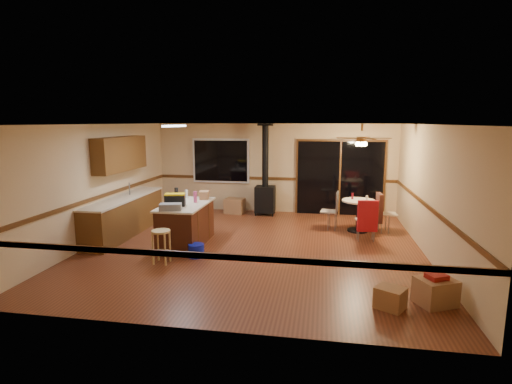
% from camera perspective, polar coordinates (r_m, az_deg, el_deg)
% --- Properties ---
extents(floor, '(7.00, 7.00, 0.00)m').
position_cam_1_polar(floor, '(8.63, -0.34, -7.89)').
color(floor, brown).
rests_on(floor, ground).
extents(ceiling, '(7.00, 7.00, 0.00)m').
position_cam_1_polar(ceiling, '(8.21, -0.36, 9.65)').
color(ceiling, silver).
rests_on(ceiling, ground).
extents(wall_back, '(7.00, 0.00, 7.00)m').
position_cam_1_polar(wall_back, '(11.75, 2.62, 3.40)').
color(wall_back, tan).
rests_on(wall_back, ground).
extents(wall_front, '(7.00, 0.00, 7.00)m').
position_cam_1_polar(wall_front, '(4.99, -7.36, -5.81)').
color(wall_front, tan).
rests_on(wall_front, ground).
extents(wall_left, '(0.00, 7.00, 7.00)m').
position_cam_1_polar(wall_left, '(9.56, -21.48, 1.19)').
color(wall_left, tan).
rests_on(wall_left, ground).
extents(wall_right, '(0.00, 7.00, 7.00)m').
position_cam_1_polar(wall_right, '(8.46, 23.71, -0.04)').
color(wall_right, tan).
rests_on(wall_right, ground).
extents(chair_rail, '(7.00, 7.00, 0.08)m').
position_cam_1_polar(chair_rail, '(8.37, -0.34, -1.36)').
color(chair_rail, '#502E14').
rests_on(chair_rail, ground).
extents(window, '(1.72, 0.10, 1.32)m').
position_cam_1_polar(window, '(11.98, -5.04, 4.46)').
color(window, black).
rests_on(window, ground).
extents(sliding_door, '(2.52, 0.10, 2.10)m').
position_cam_1_polar(sliding_door, '(11.66, 11.89, 1.90)').
color(sliding_door, black).
rests_on(sliding_door, ground).
extents(lower_cabinets, '(0.60, 3.00, 0.86)m').
position_cam_1_polar(lower_cabinets, '(10.00, -18.22, -3.33)').
color(lower_cabinets, brown).
rests_on(lower_cabinets, ground).
extents(countertop, '(0.64, 3.04, 0.04)m').
position_cam_1_polar(countertop, '(9.91, -18.36, -0.80)').
color(countertop, beige).
rests_on(countertop, lower_cabinets).
extents(upper_cabinets, '(0.35, 2.00, 0.80)m').
position_cam_1_polar(upper_cabinets, '(10.01, -18.78, 5.18)').
color(upper_cabinets, brown).
rests_on(upper_cabinets, ground).
extents(kitchen_island, '(0.88, 1.68, 0.90)m').
position_cam_1_polar(kitchen_island, '(8.87, -9.95, -4.49)').
color(kitchen_island, '#401C10').
rests_on(kitchen_island, ground).
extents(wood_stove, '(0.55, 0.50, 2.52)m').
position_cam_1_polar(wood_stove, '(11.42, 1.32, 0.32)').
color(wood_stove, black).
rests_on(wood_stove, ground).
extents(ceiling_fan, '(0.24, 0.24, 0.55)m').
position_cam_1_polar(ceiling_fan, '(9.81, 14.85, 7.12)').
color(ceiling_fan, brown).
rests_on(ceiling_fan, ceiling).
extents(fluorescent_strip, '(0.10, 1.20, 0.04)m').
position_cam_1_polar(fluorescent_strip, '(8.98, -11.54, 9.23)').
color(fluorescent_strip, white).
rests_on(fluorescent_strip, ceiling).
extents(toolbox_grey, '(0.48, 0.34, 0.13)m').
position_cam_1_polar(toolbox_grey, '(8.18, -12.11, -2.10)').
color(toolbox_grey, slate).
rests_on(toolbox_grey, kitchen_island).
extents(toolbox_black, '(0.46, 0.31, 0.23)m').
position_cam_1_polar(toolbox_black, '(8.57, -11.48, -1.20)').
color(toolbox_black, black).
rests_on(toolbox_black, kitchen_island).
extents(toolbox_yellow_lid, '(0.45, 0.30, 0.03)m').
position_cam_1_polar(toolbox_yellow_lid, '(8.54, -11.51, -0.32)').
color(toolbox_yellow_lid, gold).
rests_on(toolbox_yellow_lid, toolbox_black).
extents(box_on_island, '(0.25, 0.31, 0.18)m').
position_cam_1_polar(box_on_island, '(9.23, -7.41, -0.43)').
color(box_on_island, '#996B44').
rests_on(box_on_island, kitchen_island).
extents(bottle_dark, '(0.11, 0.11, 0.29)m').
position_cam_1_polar(bottle_dark, '(9.15, -11.29, -0.29)').
color(bottle_dark, black).
rests_on(bottle_dark, kitchen_island).
extents(bottle_pink, '(0.10, 0.10, 0.24)m').
position_cam_1_polar(bottle_pink, '(8.86, -8.67, -0.70)').
color(bottle_pink, '#D84C8C').
rests_on(bottle_pink, kitchen_island).
extents(bottle_white, '(0.07, 0.07, 0.20)m').
position_cam_1_polar(bottle_white, '(9.38, -9.91, -0.28)').
color(bottle_white, white).
rests_on(bottle_white, kitchen_island).
extents(bar_stool, '(0.43, 0.43, 0.64)m').
position_cam_1_polar(bar_stool, '(7.82, -13.35, -7.61)').
color(bar_stool, tan).
rests_on(bar_stool, floor).
extents(blue_bucket, '(0.39, 0.39, 0.26)m').
position_cam_1_polar(blue_bucket, '(8.09, -8.53, -8.27)').
color(blue_bucket, '#0D1CC3').
rests_on(blue_bucket, floor).
extents(dining_table, '(0.80, 0.80, 0.78)m').
position_cam_1_polar(dining_table, '(10.03, 14.42, -2.54)').
color(dining_table, black).
rests_on(dining_table, ground).
extents(glass_red, '(0.06, 0.06, 0.15)m').
position_cam_1_polar(glass_red, '(10.05, 13.60, -0.56)').
color(glass_red, '#590C14').
rests_on(glass_red, dining_table).
extents(glass_cream, '(0.06, 0.06, 0.13)m').
position_cam_1_polar(glass_cream, '(9.94, 15.55, -0.83)').
color(glass_cream, beige).
rests_on(glass_cream, dining_table).
extents(chair_left, '(0.45, 0.45, 0.51)m').
position_cam_1_polar(chair_left, '(10.07, 11.02, -1.99)').
color(chair_left, gray).
rests_on(chair_left, ground).
extents(chair_near, '(0.47, 0.50, 0.70)m').
position_cam_1_polar(chair_near, '(9.17, 15.62, -3.31)').
color(chair_near, gray).
rests_on(chair_near, ground).
extents(chair_right, '(0.49, 0.45, 0.70)m').
position_cam_1_polar(chair_right, '(10.11, 17.34, -2.17)').
color(chair_right, gray).
rests_on(chair_right, ground).
extents(box_under_window, '(0.59, 0.50, 0.43)m').
position_cam_1_polar(box_under_window, '(11.72, -3.07, -1.98)').
color(box_under_window, '#996B44').
rests_on(box_under_window, floor).
extents(box_corner_a, '(0.66, 0.62, 0.39)m').
position_cam_1_polar(box_corner_a, '(6.58, 24.25, -12.84)').
color(box_corner_a, '#996B44').
rests_on(box_corner_a, floor).
extents(box_corner_b, '(0.50, 0.48, 0.31)m').
position_cam_1_polar(box_corner_b, '(6.24, 18.63, -14.14)').
color(box_corner_b, '#996B44').
rests_on(box_corner_b, floor).
extents(box_small_red, '(0.34, 0.32, 0.07)m').
position_cam_1_polar(box_small_red, '(6.50, 24.40, -10.94)').
color(box_small_red, maroon).
rests_on(box_small_red, box_corner_a).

